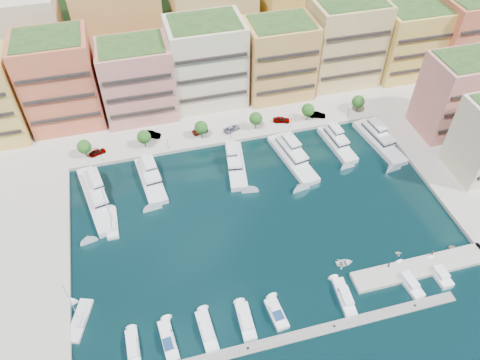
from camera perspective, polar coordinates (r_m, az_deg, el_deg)
The scene contains 55 objects.
ground at distance 113.76m, azimuth 2.73°, elevation -5.08°, with size 400.00×400.00×0.00m, color black.
north_quay at distance 159.14m, azimuth -3.88°, elevation 11.75°, with size 220.00×64.00×2.00m, color #9E998E.
hillside at distance 200.48m, azimuth -6.93°, elevation 19.01°, with size 240.00×40.00×58.00m, color #233A17.
south_pontoon at distance 97.85m, azimuth 6.31°, elevation -18.57°, with size 72.00×2.20×0.35m, color gray.
finger_pier at distance 112.82m, azimuth 21.13°, elevation -10.05°, with size 32.00×5.00×2.00m, color #9E998E.
apartment_1 at distance 142.63m, azimuth -21.15°, elevation 11.17°, with size 20.00×16.50×26.80m.
apartment_2 at distance 140.56m, azimuth -12.46°, elevation 11.77°, with size 20.00×15.50×22.80m.
apartment_3 at distance 143.15m, azimuth -4.09°, elevation 14.12°, with size 22.00×16.50×25.80m.
apartment_4 at distance 146.99m, azimuth 4.79°, elevation 14.52°, with size 20.00×15.50×23.80m.
apartment_5 at distance 155.82m, azimuth 12.59°, elevation 16.13°, with size 22.00×16.50×26.80m.
apartment_6 at distance 165.77m, azimuth 19.92°, elevation 15.58°, with size 20.00×15.50×22.80m.
apartment_7 at distance 175.43m, azimuth 26.08°, elevation 15.71°, with size 22.00×16.50×24.80m.
apartment_east_a at distance 144.57m, azimuth 24.95°, elevation 9.40°, with size 18.00×14.50×22.80m.
backblock_0 at distance 162.69m, azimuth -25.14°, elevation 14.92°, with size 26.00×18.00×30.00m, color beige.
backblock_1 at distance 159.69m, azimuth -14.34°, elevation 17.25°, with size 26.00×18.00×30.00m, color #D9A051.
backblock_2 at distance 162.28m, azimuth -3.28°, elevation 19.00°, with size 26.00×18.00×30.00m, color #E5C579.
backblock_3 at distance 170.20m, azimuth 7.26°, elevation 20.03°, with size 26.00×18.00×30.00m, color #DFBD51.
tree_0 at distance 132.52m, azimuth -18.46°, elevation 3.87°, with size 3.80×3.80×5.65m.
tree_1 at distance 131.53m, azimuth -11.63°, elevation 5.17°, with size 3.80×3.80×5.65m.
tree_2 at distance 132.49m, azimuth -4.77°, elevation 6.40°, with size 3.80×3.80×5.65m.
tree_3 at distance 135.34m, azimuth 1.93°, elevation 7.51°, with size 3.80×3.80×5.65m.
tree_4 at distance 139.98m, azimuth 8.30°, elevation 8.46°, with size 3.80×3.80×5.65m.
tree_5 at distance 146.23m, azimuth 14.22°, elevation 9.25°, with size 3.80×3.80×5.65m.
lamppost_0 at distance 130.90m, azimuth -16.64°, elevation 3.26°, with size 0.30×0.30×4.20m.
lamppost_1 at distance 130.47m, azimuth -8.86°, elevation 4.72°, with size 0.30×0.30×4.20m.
lamppost_2 at distance 132.51m, azimuth -1.14°, elevation 6.07°, with size 0.30×0.30×4.20m.
lamppost_3 at distance 136.90m, azimuth 6.24°, elevation 7.25°, with size 0.30×0.30×4.20m.
lamppost_4 at distance 143.44m, azimuth 13.10°, elevation 8.24°, with size 0.30×0.30×4.20m.
yacht_0 at distance 123.18m, azimuth -17.26°, elevation -1.84°, with size 8.73×24.47×7.30m.
yacht_1 at distance 124.46m, azimuth -10.87°, elevation 0.26°, with size 6.86×18.10×7.30m.
yacht_3 at distance 126.32m, azimuth -0.58°, elevation 2.15°, with size 7.01×18.47×7.30m.
yacht_4 at distance 129.17m, azimuth 6.33°, elevation 2.92°, with size 8.50×21.43×7.30m.
yacht_5 at distance 135.50m, azimuth 11.68°, elevation 4.58°, with size 6.05×16.35×7.30m.
yacht_6 at distance 139.29m, azimuth 16.49°, elevation 4.80°, with size 7.72×20.76×7.30m.
cruiser_0 at distance 97.90m, azimuth -12.88°, elevation -19.46°, with size 2.49×8.07×2.55m.
cruiser_1 at distance 97.44m, azimuth -8.73°, elevation -18.79°, with size 3.27×8.88×2.66m.
cruiser_2 at distance 97.56m, azimuth -4.06°, elevation -17.90°, with size 3.19×9.06×2.55m.
cruiser_3 at distance 98.29m, azimuth 0.72°, elevation -16.86°, with size 2.90×8.36×2.55m.
cruiser_4 at distance 99.35m, azimuth 4.50°, elevation -15.96°, with size 3.37×7.42×2.66m.
cruiser_6 at distance 103.35m, azimuth 12.63°, elevation -13.78°, with size 3.15×9.19×2.55m.
cruiser_8 at distance 109.21m, azimuth 19.83°, elevation -11.57°, with size 3.55×8.99×2.55m.
cruiser_9 at distance 112.79m, azimuth 23.11°, elevation -10.48°, with size 3.22×7.24×2.55m.
sailboat_2 at distance 116.83m, azimuth -15.34°, elevation -5.21°, with size 2.72×9.38×13.20m.
sailboat_0 at distance 103.79m, azimuth -18.93°, elevation -15.95°, with size 5.84×9.86×13.20m.
tender_0 at distance 108.41m, azimuth 12.62°, elevation -9.82°, with size 2.77×3.89×0.80m, color white.
tender_3 at distance 118.85m, azimuth 24.39°, elevation -7.41°, with size 1.40×1.62×0.85m, color beige.
tender_1 at distance 113.29m, azimuth 18.74°, elevation -8.41°, with size 1.36×1.58×0.83m, color beige.
car_0 at distance 134.47m, azimuth -16.99°, elevation 3.29°, with size 1.78×4.43×1.51m, color gray.
car_1 at distance 136.55m, azimuth -10.73°, elevation 5.47°, with size 1.80×5.16×1.70m, color gray.
car_2 at distance 136.23m, azimuth -4.87°, elevation 5.99°, with size 2.21×4.78×1.33m, color gray.
car_3 at distance 136.45m, azimuth -1.01°, elevation 6.28°, with size 2.06×5.07×1.47m, color gray.
car_4 at distance 140.12m, azimuth 5.07°, elevation 7.34°, with size 1.99×4.95×1.69m, color gray.
car_5 at distance 143.42m, azimuth 9.46°, elevation 7.83°, with size 1.62×4.63×1.53m, color gray.
person_0 at distance 108.81m, azimuth 17.67°, elevation -9.86°, with size 0.57×0.38×1.57m, color #242347.
person_1 at distance 113.95m, azimuth 22.36°, elevation -8.25°, with size 0.85×0.66×1.75m, color #513930.
Camera 1 is at (-23.89, -68.86, 87.34)m, focal length 35.00 mm.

